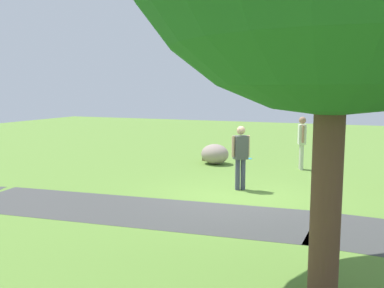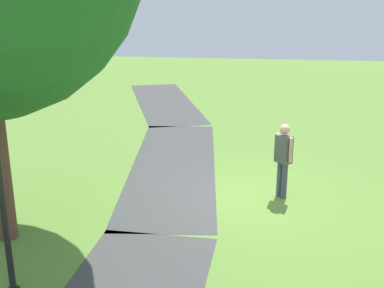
# 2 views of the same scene
# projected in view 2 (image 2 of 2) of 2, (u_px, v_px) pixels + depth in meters

# --- Properties ---
(ground_plane) EXTENTS (48.00, 48.00, 0.00)m
(ground_plane) POSITION_uv_depth(u_px,v_px,m) (243.00, 198.00, 11.37)
(ground_plane) COLOR olive
(footpath_segment_mid) EXTENTS (8.19, 3.07, 0.01)m
(footpath_segment_mid) POSITION_uv_depth(u_px,v_px,m) (174.00, 165.00, 13.48)
(footpath_segment_mid) COLOR #414140
(footpath_segment_mid) RESTS_ON ground
(footpath_segment_far) EXTENTS (8.29, 4.70, 0.01)m
(footpath_segment_far) POSITION_uv_depth(u_px,v_px,m) (165.00, 102.00, 21.04)
(footpath_segment_far) COLOR #414140
(footpath_segment_far) RESTS_ON ground
(man_near_boulder) EXTENTS (0.43, 0.42, 1.74)m
(man_near_boulder) POSITION_uv_depth(u_px,v_px,m) (283.00, 155.00, 11.12)
(man_near_boulder) COLOR #44465E
(man_near_boulder) RESTS_ON ground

